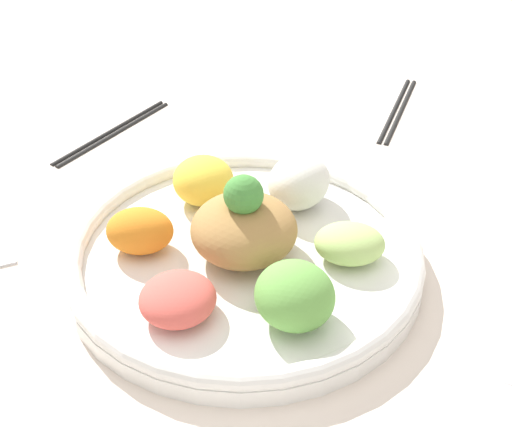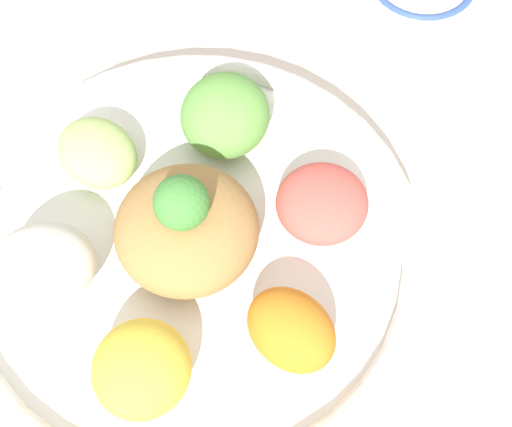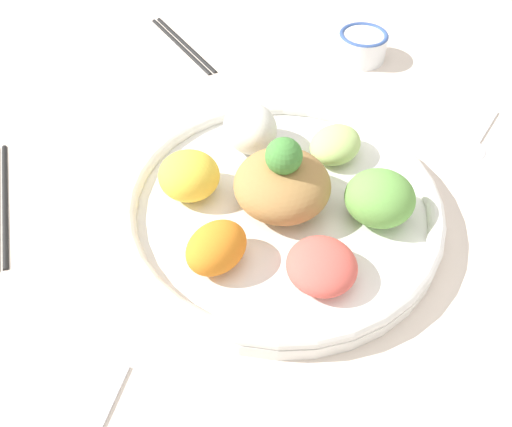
{
  "view_description": "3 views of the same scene",
  "coord_description": "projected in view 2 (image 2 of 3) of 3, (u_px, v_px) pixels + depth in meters",
  "views": [
    {
      "loc": [
        0.18,
        0.52,
        0.51
      ],
      "look_at": [
        -0.05,
        -0.07,
        0.04
      ],
      "focal_mm": 50.0,
      "sensor_mm": 36.0,
      "label": 1
    },
    {
      "loc": [
        0.1,
        -0.24,
        0.55
      ],
      "look_at": [
        0.02,
        -0.0,
        0.05
      ],
      "focal_mm": 50.0,
      "sensor_mm": 36.0,
      "label": 2
    },
    {
      "loc": [
        0.37,
        0.04,
        0.46
      ],
      "look_at": [
        0.01,
        -0.06,
        0.03
      ],
      "focal_mm": 35.0,
      "sensor_mm": 36.0,
      "label": 3
    }
  ],
  "objects": [
    {
      "name": "ground_plane",
      "position": [
        236.0,
        231.0,
        0.61
      ],
      "size": [
        2.4,
        2.4,
        0.0
      ],
      "primitive_type": "plane",
      "color": "silver"
    },
    {
      "name": "salad_platter",
      "position": [
        188.0,
        243.0,
        0.57
      ],
      "size": [
        0.38,
        0.38,
        0.12
      ],
      "color": "white",
      "rests_on": "ground_plane"
    }
  ]
}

